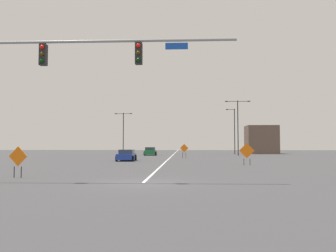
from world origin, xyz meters
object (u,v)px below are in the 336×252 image
at_px(construction_sign_left_shoulder, 18,158).
at_px(car_green_approaching, 150,151).
at_px(street_lamp_far_right, 238,123).
at_px(street_lamp_far_left, 123,130).
at_px(construction_sign_median_far, 247,151).
at_px(car_blue_far, 127,155).
at_px(traffic_signal_assembly, 43,68).
at_px(street_lamp_mid_right, 234,129).
at_px(construction_sign_left_lane, 184,149).

height_order(construction_sign_left_shoulder, car_green_approaching, construction_sign_left_shoulder).
bearing_deg(street_lamp_far_right, street_lamp_far_left, 158.62).
distance_m(construction_sign_median_far, car_blue_far, 14.45).
xyz_separation_m(traffic_signal_assembly, construction_sign_median_far, (12.55, 14.54, -4.40)).
bearing_deg(street_lamp_mid_right, traffic_signal_assembly, -108.48).
relative_size(construction_sign_median_far, car_blue_far, 0.46).
xyz_separation_m(street_lamp_far_left, car_blue_far, (5.19, -27.03, -4.12)).
distance_m(street_lamp_mid_right, car_blue_far, 31.70).
xyz_separation_m(street_lamp_far_left, construction_sign_left_lane, (11.76, -19.09, -3.49)).
height_order(street_lamp_far_left, construction_sign_left_shoulder, street_lamp_far_left).
bearing_deg(construction_sign_left_shoulder, traffic_signal_assembly, -44.57).
bearing_deg(street_lamp_far_left, car_green_approaching, -48.91).
xyz_separation_m(construction_sign_left_lane, car_blue_far, (-6.56, -7.94, -0.63)).
relative_size(street_lamp_mid_right, car_blue_far, 2.05).
bearing_deg(street_lamp_far_right, car_green_approaching, 174.87).
height_order(street_lamp_mid_right, construction_sign_left_lane, street_lamp_mid_right).
relative_size(street_lamp_far_left, construction_sign_left_shoulder, 4.60).
relative_size(traffic_signal_assembly, street_lamp_far_right, 1.55).
relative_size(construction_sign_left_lane, car_green_approaching, 0.45).
bearing_deg(street_lamp_mid_right, construction_sign_median_far, -96.47).
bearing_deg(car_blue_far, construction_sign_left_lane, 50.42).
bearing_deg(construction_sign_median_far, street_lamp_far_right, 82.71).
bearing_deg(street_lamp_far_right, construction_sign_median_far, -97.29).
relative_size(street_lamp_far_left, car_green_approaching, 1.88).
bearing_deg(street_lamp_far_right, street_lamp_mid_right, 86.27).
distance_m(street_lamp_far_left, construction_sign_left_shoulder, 47.35).
distance_m(traffic_signal_assembly, car_green_approaching, 42.89).
height_order(street_lamp_far_left, car_blue_far, street_lamp_far_left).
bearing_deg(construction_sign_left_shoulder, car_green_approaching, 85.16).
relative_size(construction_sign_left_shoulder, car_blue_far, 0.41).
bearing_deg(construction_sign_left_shoulder, street_lamp_far_right, 64.95).
xyz_separation_m(traffic_signal_assembly, construction_sign_left_shoulder, (-2.27, 2.24, -4.53)).
distance_m(traffic_signal_assembly, street_lamp_mid_right, 52.04).
bearing_deg(street_lamp_mid_right, construction_sign_left_shoulder, -111.72).
distance_m(traffic_signal_assembly, street_lamp_far_right, 44.24).
bearing_deg(traffic_signal_assembly, construction_sign_median_far, 49.21).
relative_size(traffic_signal_assembly, construction_sign_median_far, 7.29).
xyz_separation_m(construction_sign_left_shoulder, car_green_approaching, (3.41, 40.35, -0.41)).
xyz_separation_m(street_lamp_far_left, construction_sign_left_shoulder, (2.51, -47.14, -3.64)).
relative_size(traffic_signal_assembly, car_blue_far, 3.39).
bearing_deg(car_blue_far, construction_sign_left_shoulder, -97.60).
xyz_separation_m(traffic_signal_assembly, street_lamp_far_right, (15.97, 41.26, -0.17)).
bearing_deg(construction_sign_left_lane, construction_sign_median_far, -70.52).
bearing_deg(car_green_approaching, construction_sign_left_shoulder, -94.84).
bearing_deg(car_green_approaching, street_lamp_far_right, -5.13).
relative_size(construction_sign_left_lane, car_blue_far, 0.46).
height_order(construction_sign_median_far, car_blue_far, construction_sign_median_far).
height_order(street_lamp_far_right, street_lamp_mid_right, street_lamp_far_right).
height_order(traffic_signal_assembly, construction_sign_median_far, traffic_signal_assembly).
relative_size(street_lamp_far_left, car_blue_far, 1.88).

